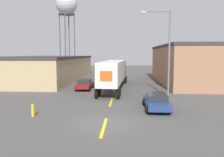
% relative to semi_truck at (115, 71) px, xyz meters
% --- Properties ---
extents(ground_plane, '(160.00, 160.00, 0.00)m').
position_rel_semi_truck_xyz_m(ground_plane, '(0.05, -15.56, -2.39)').
color(ground_plane, '#4C4947').
extents(road_centerline, '(0.20, 19.17, 0.01)m').
position_rel_semi_truck_xyz_m(road_centerline, '(0.05, -8.67, -2.39)').
color(road_centerline, yellow).
rests_on(road_centerline, ground_plane).
extents(warehouse_left, '(12.22, 28.01, 4.42)m').
position_rel_semi_truck_xyz_m(warehouse_left, '(-13.17, 10.60, -0.18)').
color(warehouse_left, tan).
rests_on(warehouse_left, ground_plane).
extents(warehouse_right, '(10.33, 20.53, 6.24)m').
position_rel_semi_truck_xyz_m(warehouse_right, '(12.33, 6.46, 0.73)').
color(warehouse_right, '#9E7051').
rests_on(warehouse_right, ground_plane).
extents(semi_truck, '(3.59, 16.10, 3.88)m').
position_rel_semi_truck_xyz_m(semi_truck, '(0.00, 0.00, 0.00)').
color(semi_truck, '#B21919').
rests_on(semi_truck, ground_plane).
extents(parked_car_left_far, '(2.05, 4.72, 1.38)m').
position_rel_semi_truck_xyz_m(parked_car_left_far, '(-4.05, -0.85, -1.65)').
color(parked_car_left_far, maroon).
rests_on(parked_car_left_far, ground_plane).
extents(parked_car_right_near, '(2.05, 4.72, 1.38)m').
position_rel_semi_truck_xyz_m(parked_car_right_near, '(4.15, -11.34, -1.65)').
color(parked_car_right_near, navy).
rests_on(parked_car_right_near, ground_plane).
extents(water_tower, '(5.74, 5.74, 21.02)m').
position_rel_semi_truck_xyz_m(water_tower, '(-14.21, 28.90, 15.43)').
color(water_tower, '#47474C').
rests_on(water_tower, ground_plane).
extents(street_lamp, '(3.18, 0.32, 9.39)m').
position_rel_semi_truck_xyz_m(street_lamp, '(5.78, -6.39, 3.04)').
color(street_lamp, slate).
rests_on(street_lamp, ground_plane).
extents(fire_hydrant, '(0.22, 0.22, 1.00)m').
position_rel_semi_truck_xyz_m(fire_hydrant, '(-5.62, -14.20, -1.89)').
color(fire_hydrant, gold).
rests_on(fire_hydrant, ground_plane).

